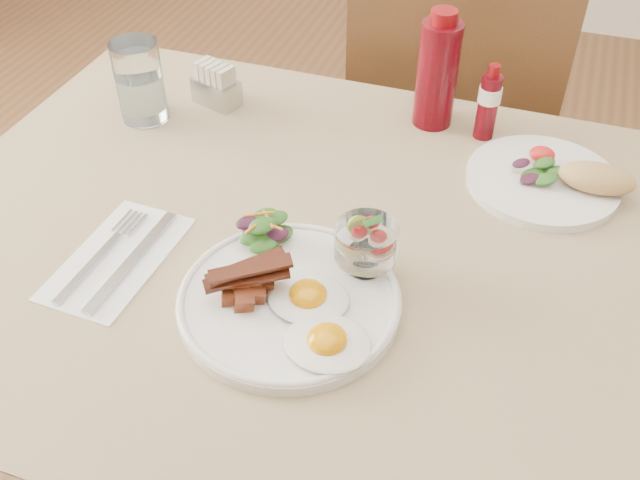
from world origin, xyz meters
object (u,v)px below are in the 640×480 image
main_plate (289,301)px  second_plate (556,179)px  hot_sauce_bottle (488,103)px  table (371,298)px  water_glass (140,86)px  chair_far (450,137)px  ketchup_bottle (437,72)px  fruit_cup (366,242)px  sugar_caddy (216,87)px

main_plate → second_plate: second_plate is taller
main_plate → hot_sauce_bottle: bearing=70.4°
table → hot_sauce_bottle: 0.38m
second_plate → water_glass: water_glass is taller
main_plate → water_glass: 0.52m
chair_far → ketchup_bottle: 0.45m
hot_sauce_bottle → water_glass: water_glass is taller
table → hot_sauce_bottle: (0.09, 0.34, 0.15)m
table → main_plate: bearing=-119.8°
second_plate → chair_far: bearing=116.6°
chair_far → ketchup_bottle: size_ratio=4.69×
second_plate → table: bearing=-133.1°
chair_far → main_plate: 0.83m
second_plate → fruit_cup: bearing=-127.6°
sugar_caddy → ketchup_bottle: bearing=28.1°
chair_far → water_glass: size_ratio=6.80×
second_plate → sugar_caddy: sugar_caddy is taller
main_plate → water_glass: (-0.39, 0.33, 0.05)m
second_plate → water_glass: 0.69m
table → water_glass: size_ratio=9.73×
hot_sauce_bottle → chair_far: bearing=105.6°
table → sugar_caddy: 0.48m
sugar_caddy → water_glass: size_ratio=0.68×
chair_far → hot_sauce_bottle: chair_far is taller
main_plate → fruit_cup: (0.07, 0.08, 0.05)m
fruit_cup → hot_sauce_bottle: size_ratio=0.63×
main_plate → water_glass: size_ratio=2.05×
fruit_cup → water_glass: water_glass is taller
ketchup_bottle → water_glass: ketchup_bottle is taller
fruit_cup → hot_sauce_bottle: bearing=76.7°
table → fruit_cup: 0.16m
chair_far → main_plate: bearing=-95.3°
main_plate → sugar_caddy: sugar_caddy is taller
table → sugar_caddy: size_ratio=14.33×
ketchup_bottle → table: bearing=-90.3°
table → ketchup_bottle: size_ratio=6.71×
main_plate → hot_sauce_bottle: 0.50m
table → chair_far: size_ratio=1.43×
chair_far → sugar_caddy: size_ratio=10.02×
ketchup_bottle → water_glass: 0.49m
hot_sauce_bottle → fruit_cup: bearing=-103.3°
fruit_cup → sugar_caddy: fruit_cup is taller
table → ketchup_bottle: (0.00, 0.35, 0.18)m
main_plate → second_plate: (0.29, 0.36, 0.01)m
second_plate → main_plate: bearing=-128.9°
main_plate → ketchup_bottle: size_ratio=1.41×
hot_sauce_bottle → water_glass: (-0.56, -0.13, -0.00)m
table → hot_sauce_bottle: size_ratio=10.26×
main_plate → ketchup_bottle: bearing=81.0°
chair_far → hot_sauce_bottle: bearing=-74.4°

